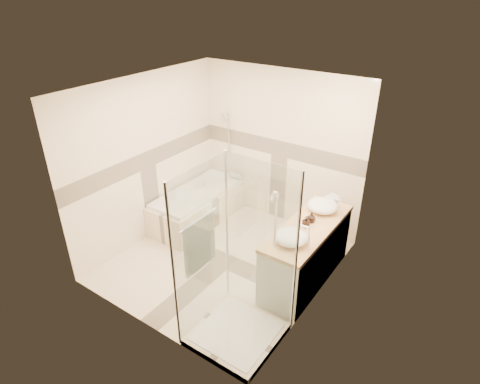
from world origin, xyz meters
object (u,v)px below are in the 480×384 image
Objects in this scene: shower_enclosure at (232,295)px; amenity_bottle_a at (306,222)px; vanity at (306,253)px; vessel_sink_far at (291,237)px; bathtub at (198,204)px; vessel_sink_near at (323,205)px; amenity_bottle_b at (311,217)px.

amenity_bottle_a is at bearing 77.43° from shower_enclosure.
vanity is 10.32× the size of amenity_bottle_a.
vanity is 0.68m from vessel_sink_far.
bathtub is 4.15× the size of vessel_sink_near.
shower_enclosure is (-0.29, -1.27, 0.08)m from vanity.
shower_enclosure is 0.96m from vessel_sink_far.
vessel_sink_far reaches higher than vanity.
vessel_sink_far is (0.00, -0.90, -0.00)m from vessel_sink_near.
amenity_bottle_a is (0.00, 0.41, -0.00)m from vessel_sink_far.
vanity is 4.09× the size of vessel_sink_far.
vanity is 0.79× the size of shower_enclosure.
bathtub is 1.05× the size of vanity.
vessel_sink_far is (2.13, -0.81, 0.62)m from bathtub.
bathtub is 2.25m from amenity_bottle_a.
amenity_bottle_a reaches higher than amenity_bottle_b.
vessel_sink_near is at bearing 92.57° from vanity.
vessel_sink_far reaches higher than bathtub.
shower_enclosure reaches higher than vanity.
vessel_sink_near is at bearing 90.00° from vessel_sink_far.
vessel_sink_near is (0.27, 1.71, 0.43)m from shower_enclosure.
shower_enclosure is 1.79m from vessel_sink_near.
vessel_sink_near reaches higher than vanity.
amenity_bottle_b is at bearing 90.00° from amenity_bottle_a.
vanity is at bearing -9.25° from bathtub.
bathtub is 2.36m from vessel_sink_far.
bathtub is at bearing 169.43° from amenity_bottle_a.
vessel_sink_far is 0.56m from amenity_bottle_b.
bathtub is 10.82× the size of amenity_bottle_a.
amenity_bottle_a is at bearing -10.57° from bathtub.
shower_enclosure is 4.98× the size of vessel_sink_near.
shower_enclosure is 1.46m from amenity_bottle_b.
vessel_sink_near is 0.49m from amenity_bottle_a.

